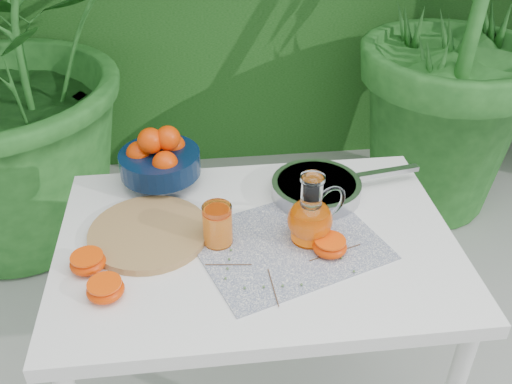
{
  "coord_description": "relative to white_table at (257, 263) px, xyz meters",
  "views": [
    {
      "loc": [
        -0.25,
        -1.15,
        1.67
      ],
      "look_at": [
        -0.12,
        -0.02,
        0.88
      ],
      "focal_mm": 40.0,
      "sensor_mm": 36.0,
      "label": 1
    }
  ],
  "objects": [
    {
      "name": "cutting_board",
      "position": [
        -0.27,
        0.04,
        0.09
      ],
      "size": [
        0.37,
        0.37,
        0.02
      ],
      "primitive_type": "cylinder",
      "rotation": [
        0.0,
        0.0,
        0.24
      ],
      "color": "olive",
      "rests_on": "white_table"
    },
    {
      "name": "juice_tumbler",
      "position": [
        -0.1,
        -0.0,
        0.14
      ],
      "size": [
        0.09,
        0.09,
        0.11
      ],
      "color": "white",
      "rests_on": "white_table"
    },
    {
      "name": "fruit_bowl",
      "position": [
        -0.24,
        0.29,
        0.16
      ],
      "size": [
        0.29,
        0.29,
        0.18
      ],
      "color": "black",
      "rests_on": "white_table"
    },
    {
      "name": "potted_plant_right",
      "position": [
        0.96,
        1.22,
        0.25
      ],
      "size": [
        2.19,
        2.19,
        1.83
      ],
      "primitive_type": "imported",
      "rotation": [
        0.0,
        0.0,
        1.8
      ],
      "color": "#20581E",
      "rests_on": "ground"
    },
    {
      "name": "thyme_sprigs",
      "position": [
        0.05,
        -0.12,
        0.09
      ],
      "size": [
        0.39,
        0.24,
        0.01
      ],
      "color": "#4E3523",
      "rests_on": "white_table"
    },
    {
      "name": "placemat",
      "position": [
        0.07,
        -0.03,
        0.08
      ],
      "size": [
        0.53,
        0.47,
        0.0
      ],
      "primitive_type": "cube",
      "rotation": [
        0.0,
        0.0,
        0.35
      ],
      "color": "#0C1948",
      "rests_on": "white_table"
    },
    {
      "name": "white_table",
      "position": [
        0.0,
        0.0,
        0.0
      ],
      "size": [
        1.0,
        0.7,
        0.75
      ],
      "color": "white",
      "rests_on": "ground"
    },
    {
      "name": "juice_pitcher",
      "position": [
        0.13,
        -0.02,
        0.15
      ],
      "size": [
        0.17,
        0.15,
        0.19
      ],
      "color": "white",
      "rests_on": "white_table"
    },
    {
      "name": "saute_pan",
      "position": [
        0.19,
        0.17,
        0.11
      ],
      "size": [
        0.45,
        0.29,
        0.05
      ],
      "color": "#A8A8AD",
      "rests_on": "white_table"
    },
    {
      "name": "orange_halves",
      "position": [
        -0.2,
        -0.1,
        0.1
      ],
      "size": [
        0.68,
        0.2,
        0.04
      ],
      "color": "#E82E02",
      "rests_on": "white_table"
    }
  ]
}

